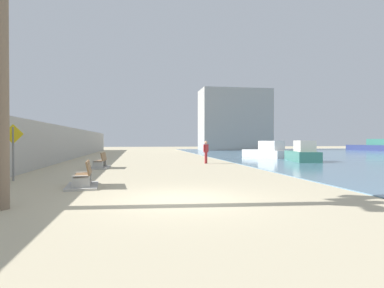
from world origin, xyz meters
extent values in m
plane|color=#C6B793|center=(0.00, 18.00, 0.00)|extent=(120.00, 120.00, 0.00)
cube|color=#ADAAA3|center=(-7.50, 18.00, 1.44)|extent=(0.80, 64.00, 2.89)
cube|color=#ADAAA3|center=(-3.18, 2.43, 0.25)|extent=(0.62, 0.25, 0.50)
cube|color=#ADAAA3|center=(-3.31, 3.83, 0.25)|extent=(0.62, 0.25, 0.50)
cube|color=olive|center=(-3.25, 3.13, 0.45)|extent=(0.64, 1.64, 0.06)
cube|color=olive|center=(-3.02, 3.15, 0.73)|extent=(0.31, 1.61, 0.50)
cube|color=#ADAAA3|center=(-3.25, 3.13, 0.04)|extent=(1.29, 2.19, 0.08)
cube|color=#ADAAA3|center=(-3.56, 10.79, 0.25)|extent=(0.61, 0.23, 0.50)
cube|color=#ADAAA3|center=(-3.49, 12.18, 0.25)|extent=(0.61, 0.23, 0.50)
cube|color=olive|center=(-3.53, 11.48, 0.45)|extent=(0.58, 1.62, 0.06)
cube|color=olive|center=(-3.30, 11.47, 0.73)|extent=(0.25, 1.61, 0.50)
cube|color=#ADAAA3|center=(-3.53, 11.48, 0.04)|extent=(1.21, 2.15, 0.08)
cylinder|color=#B22D33|center=(3.76, 14.36, 0.42)|extent=(0.12, 0.12, 0.84)
cylinder|color=#B22D33|center=(3.87, 14.44, 0.42)|extent=(0.12, 0.12, 0.84)
cube|color=#B22D33|center=(3.81, 14.40, 1.13)|extent=(0.37, 0.33, 0.59)
sphere|color=tan|center=(3.81, 14.40, 1.57)|extent=(0.23, 0.23, 0.23)
cylinder|color=#B22D33|center=(3.64, 14.27, 1.16)|extent=(0.09, 0.09, 0.53)
cylinder|color=#B22D33|center=(3.99, 14.53, 1.16)|extent=(0.09, 0.09, 0.53)
cube|color=white|center=(11.58, 21.93, 0.39)|extent=(3.52, 5.75, 0.71)
cube|color=white|center=(11.84, 21.16, 1.21)|extent=(2.02, 2.69, 0.92)
cube|color=#337060|center=(11.94, 15.23, 0.44)|extent=(2.68, 5.03, 0.80)
cube|color=beige|center=(11.79, 14.53, 1.28)|extent=(1.61, 2.31, 0.87)
cube|color=navy|center=(36.53, 38.52, 0.49)|extent=(4.63, 7.90, 0.91)
cube|color=#337060|center=(37.02, 37.43, 1.45)|extent=(2.41, 3.64, 1.00)
cylinder|color=slate|center=(-6.46, 5.54, 1.15)|extent=(0.08, 0.08, 2.30)
cube|color=yellow|center=(-6.46, 5.54, 2.00)|extent=(0.85, 0.03, 0.85)
cube|color=#9E9E99|center=(15.59, 46.00, 5.27)|extent=(12.00, 6.00, 10.54)
camera|label=1|loc=(-1.23, -9.53, 1.74)|focal=30.73mm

